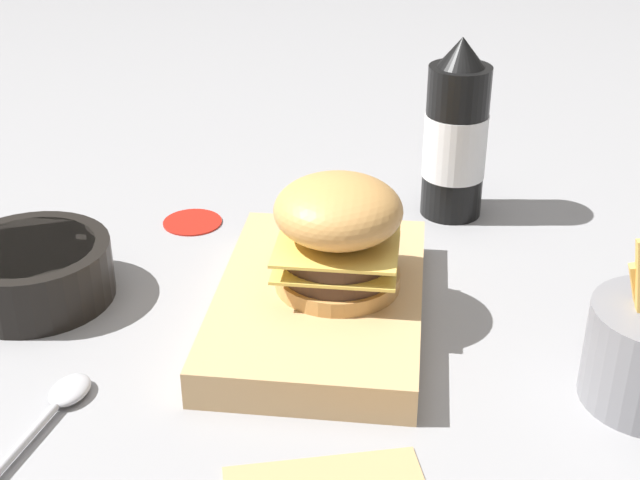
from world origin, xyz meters
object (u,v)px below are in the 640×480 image
Objects in this scene: ketchup_bottle at (456,137)px; side_bowl at (33,271)px; spoon at (58,403)px; burger at (338,234)px; serving_board at (320,303)px.

ketchup_bottle is 0.48m from side_bowl.
side_bowl is at bearing 37.70° from spoon.
burger is at bearing -42.44° from spoon.
serving_board is at bearing -26.82° from ketchup_bottle.
burger is 0.56× the size of ketchup_bottle.
ketchup_bottle is 1.36× the size of spoon.
spoon is (0.41, -0.32, -0.09)m from ketchup_bottle.
burger reaches higher than spoon.
ketchup_bottle is 1.37× the size of side_bowl.
ketchup_bottle is at bearing 155.88° from burger.
serving_board is 0.07m from burger.
ketchup_bottle is (-0.25, 0.13, 0.08)m from serving_board.
ketchup_bottle reaches higher than side_bowl.
side_bowl is 0.99× the size of spoon.
spoon is at bearing -38.19° from ketchup_bottle.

